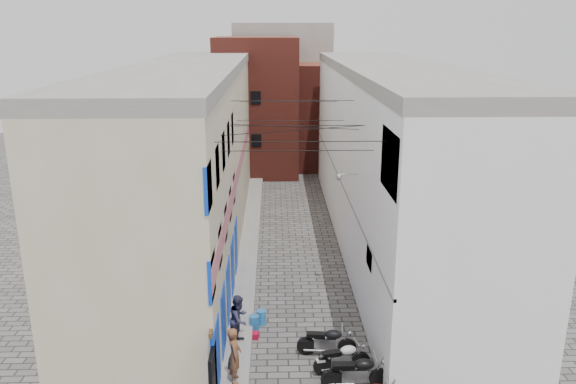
{
  "coord_description": "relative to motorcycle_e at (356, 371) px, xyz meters",
  "views": [
    {
      "loc": [
        -0.79,
        -13.94,
        10.68
      ],
      "look_at": [
        -0.11,
        12.12,
        3.0
      ],
      "focal_mm": 35.0,
      "sensor_mm": 36.0,
      "label": 1
    }
  ],
  "objects": [
    {
      "name": "building_far_concrete",
      "position": [
        -1.68,
        33.18,
        4.87
      ],
      "size": [
        8.0,
        5.0,
        11.0
      ],
      "primitive_type": "cube",
      "color": "gray",
      "rests_on": "ground"
    },
    {
      "name": "plinth",
      "position": [
        -3.73,
        12.18,
        -0.51
      ],
      "size": [
        0.9,
        26.0,
        0.25
      ],
      "primitive_type": "cube",
      "color": "gray",
      "rests_on": "ground"
    },
    {
      "name": "motorcycle_g",
      "position": [
        -0.73,
        1.87,
        -0.05
      ],
      "size": [
        2.07,
        0.83,
        1.17
      ],
      "primitive_type": null,
      "rotation": [
        0.0,
        0.0,
        -1.67
      ],
      "color": "black",
      "rests_on": "ground"
    },
    {
      "name": "far_shopfront",
      "position": [
        -1.68,
        24.38,
        0.57
      ],
      "size": [
        2.0,
        0.3,
        2.4
      ],
      "primitive_type": "cube",
      "color": "black",
      "rests_on": "ground"
    },
    {
      "name": "overhead_wires",
      "position": [
        -1.68,
        6.82,
        6.49
      ],
      "size": [
        5.8,
        13.02,
        1.32
      ],
      "color": "black",
      "rests_on": "ground"
    },
    {
      "name": "building_left",
      "position": [
        -6.66,
        12.13,
        3.87
      ],
      "size": [
        5.1,
        27.0,
        9.0
      ],
      "color": "#BCB38E",
      "rests_on": "ground"
    },
    {
      "name": "building_far_brick_right",
      "position": [
        1.32,
        29.18,
        3.37
      ],
      "size": [
        5.0,
        6.0,
        8.0
      ],
      "primitive_type": "cube",
      "color": "maroon",
      "rests_on": "ground"
    },
    {
      "name": "red_crate",
      "position": [
        -3.23,
        3.01,
        -0.52
      ],
      "size": [
        0.41,
        0.34,
        0.23
      ],
      "primitive_type": "cube",
      "rotation": [
        0.0,
        0.0,
        -0.19
      ],
      "color": "#AE0C2C",
      "rests_on": "ground"
    },
    {
      "name": "person_b",
      "position": [
        -3.69,
        2.39,
        0.49
      ],
      "size": [
        0.95,
        1.04,
        1.74
      ],
      "primitive_type": "imported",
      "rotation": [
        0.0,
        0.0,
        1.14
      ],
      "color": "#2F2F47",
      "rests_on": "plinth"
    },
    {
      "name": "water_jug_far",
      "position": [
        -2.98,
        4.02,
        -0.36
      ],
      "size": [
        0.44,
        0.44,
        0.55
      ],
      "primitive_type": "cylinder",
      "rotation": [
        0.0,
        0.0,
        -0.3
      ],
      "color": "#2678C0",
      "rests_on": "ground"
    },
    {
      "name": "building_right",
      "position": [
        3.31,
        12.18,
        3.87
      ],
      "size": [
        5.94,
        26.0,
        9.0
      ],
      "color": "white",
      "rests_on": "ground"
    },
    {
      "name": "person_a",
      "position": [
        -3.71,
        0.18,
        0.51
      ],
      "size": [
        0.47,
        0.68,
        1.79
      ],
      "primitive_type": "imported",
      "rotation": [
        0.0,
        0.0,
        1.64
      ],
      "color": "brown",
      "rests_on": "plinth"
    },
    {
      "name": "building_far_brick_left",
      "position": [
        -3.68,
        27.18,
        4.37
      ],
      "size": [
        6.0,
        6.0,
        10.0
      ],
      "primitive_type": "cube",
      "color": "maroon",
      "rests_on": "ground"
    },
    {
      "name": "motorcycle_e",
      "position": [
        0.0,
        0.0,
        0.0
      ],
      "size": [
        2.19,
        0.71,
        1.26
      ],
      "primitive_type": null,
      "rotation": [
        0.0,
        0.0,
        -1.56
      ],
      "color": "black",
      "rests_on": "ground"
    },
    {
      "name": "water_jug_near",
      "position": [
        -3.23,
        3.58,
        -0.34
      ],
      "size": [
        0.4,
        0.4,
        0.57
      ],
      "primitive_type": "cylinder",
      "rotation": [
        0.0,
        0.0,
        0.09
      ],
      "color": "#2267AC",
      "rests_on": "ground"
    },
    {
      "name": "motorcycle_f",
      "position": [
        -0.33,
        0.92,
        -0.08
      ],
      "size": [
        1.98,
        1.0,
        1.1
      ],
      "primitive_type": null,
      "rotation": [
        0.0,
        0.0,
        -1.35
      ],
      "color": "#BCBCC1",
      "rests_on": "ground"
    }
  ]
}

